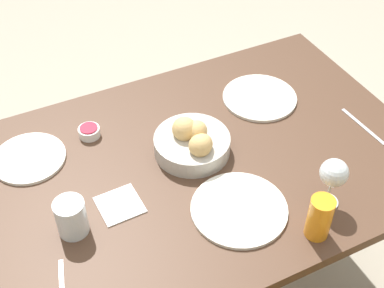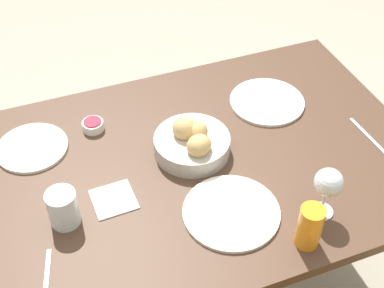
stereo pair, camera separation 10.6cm
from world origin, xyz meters
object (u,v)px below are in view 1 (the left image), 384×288
object	(u,v)px
plate_near_right	(29,158)
water_tumbler	(71,217)
juice_glass	(320,218)
wine_glass	(334,174)
plate_far_center	(239,209)
napkin	(120,205)
bread_basket	(193,142)
knife_silver	(363,126)
jam_bowl_berry	(89,132)
plate_near_left	(260,98)

from	to	relation	value
plate_near_right	water_tumbler	xyz separation A→B (m)	(-0.04, 0.31, 0.05)
juice_glass	wine_glass	distance (m)	0.12
plate_far_center	napkin	distance (m)	0.32
bread_basket	water_tumbler	size ratio (longest dim) A/B	2.16
juice_glass	knife_silver	size ratio (longest dim) A/B	0.66
wine_glass	knife_silver	distance (m)	0.37
bread_basket	plate_far_center	world-z (taller)	bread_basket
bread_basket	plate_far_center	size ratio (longest dim) A/B	0.86
water_tumbler	napkin	bearing A→B (deg)	-169.33
plate_near_right	wine_glass	distance (m)	0.87
bread_basket	jam_bowl_berry	bearing A→B (deg)	-39.45
bread_basket	juice_glass	world-z (taller)	juice_glass
plate_far_center	water_tumbler	size ratio (longest dim) A/B	2.50
plate_near_left	jam_bowl_berry	xyz separation A→B (m)	(0.57, -0.08, 0.01)
plate_near_left	plate_near_right	size ratio (longest dim) A/B	1.15
napkin	juice_glass	bearing A→B (deg)	143.52
wine_glass	plate_near_right	bearing A→B (deg)	-37.37
jam_bowl_berry	plate_near_left	bearing A→B (deg)	172.16
plate_near_right	jam_bowl_berry	world-z (taller)	jam_bowl_berry
plate_near_right	water_tumbler	distance (m)	0.32
plate_near_left	plate_far_center	distance (m)	0.49
juice_glass	water_tumbler	bearing A→B (deg)	-27.18
bread_basket	plate_near_left	size ratio (longest dim) A/B	0.92
plate_near_right	water_tumbler	world-z (taller)	water_tumbler
napkin	water_tumbler	bearing A→B (deg)	10.67
water_tumbler	bread_basket	bearing A→B (deg)	-163.20
water_tumbler	jam_bowl_berry	size ratio (longest dim) A/B	1.58
plate_far_center	knife_silver	xyz separation A→B (m)	(-0.52, -0.12, -0.00)
knife_silver	napkin	bearing A→B (deg)	-2.67
plate_near_right	plate_far_center	distance (m)	0.64
knife_silver	water_tumbler	bearing A→B (deg)	-0.72
plate_near_right	wine_glass	bearing A→B (deg)	142.63
jam_bowl_berry	napkin	bearing A→B (deg)	86.96
bread_basket	wine_glass	xyz separation A→B (m)	(-0.24, 0.34, 0.07)
bread_basket	water_tumbler	world-z (taller)	bread_basket
plate_far_center	knife_silver	world-z (taller)	plate_far_center
bread_basket	jam_bowl_berry	distance (m)	0.33
plate_near_right	napkin	xyz separation A→B (m)	(-0.18, 0.28, -0.00)
water_tumbler	wine_glass	world-z (taller)	wine_glass
plate_far_center	jam_bowl_berry	xyz separation A→B (m)	(0.27, -0.46, 0.01)
plate_near_right	jam_bowl_berry	xyz separation A→B (m)	(-0.19, -0.02, 0.01)
jam_bowl_berry	knife_silver	size ratio (longest dim) A/B	0.35
wine_glass	water_tumbler	bearing A→B (deg)	-18.44
bread_basket	juice_glass	xyz separation A→B (m)	(-0.15, 0.41, 0.02)
knife_silver	plate_near_left	bearing A→B (deg)	-50.29
bread_basket	plate_near_left	bearing A→B (deg)	-157.50
plate_near_left	water_tumbler	xyz separation A→B (m)	(0.72, 0.25, 0.05)
plate_far_center	wine_glass	xyz separation A→B (m)	(-0.23, 0.08, 0.11)
plate_near_right	jam_bowl_berry	bearing A→B (deg)	-173.82
bread_basket	knife_silver	world-z (taller)	bread_basket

